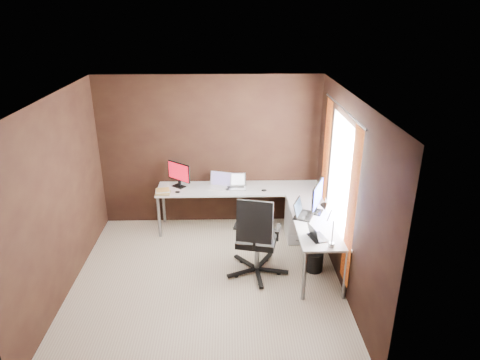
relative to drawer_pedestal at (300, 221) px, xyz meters
name	(u,v)px	position (x,y,z in m)	size (l,w,h in m)	color
room	(232,193)	(-1.09, -1.08, 0.98)	(3.60, 3.60, 2.50)	beige
desk	(264,203)	(-0.59, -0.11, 0.38)	(2.65, 2.25, 0.73)	white
drawer_pedestal	(300,221)	(0.00, 0.00, 0.00)	(0.42, 0.50, 0.60)	white
monitor_left	(179,173)	(-1.93, 0.44, 0.66)	(0.38, 0.32, 0.41)	black
monitor_right	(317,196)	(0.13, -0.56, 0.69)	(0.25, 0.52, 0.46)	black
laptop_white	(220,184)	(-1.26, 0.39, 0.48)	(0.41, 0.34, 0.24)	white
laptop_silver	(236,185)	(-1.01, 0.37, 0.48)	(0.34, 0.24, 0.22)	silver
laptop_black_big	(302,212)	(-0.10, -0.65, 0.48)	(0.36, 0.41, 0.23)	black
laptop_black_small	(316,236)	(-0.02, -1.29, 0.47)	(0.25, 0.30, 0.18)	black
book_stack	(163,192)	(-2.16, 0.15, 0.47)	(0.24, 0.20, 0.07)	olive
mouse_left	(178,192)	(-1.93, 0.17, 0.45)	(0.09, 0.05, 0.03)	black
mouse_corner	(264,190)	(-0.56, 0.20, 0.45)	(0.09, 0.06, 0.03)	black
desk_lamp	(327,219)	(0.07, -1.44, 0.78)	(0.18, 0.21, 0.55)	slate
office_chair	(256,252)	(-0.75, -0.98, 0.05)	(0.67, 0.69, 1.20)	black
wastebasket	(314,261)	(0.07, -0.92, -0.16)	(0.25, 0.25, 0.28)	black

